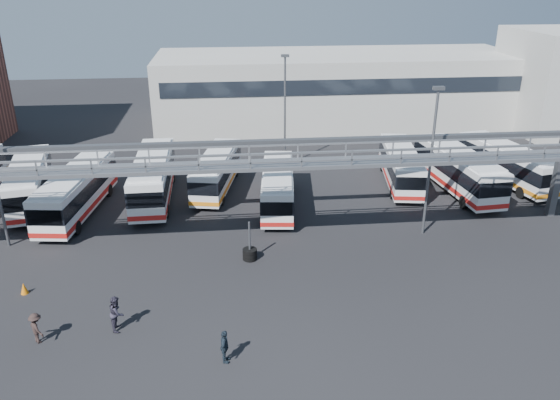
{
  "coord_description": "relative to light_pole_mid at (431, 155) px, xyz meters",
  "views": [
    {
      "loc": [
        -1.36,
        -25.91,
        16.88
      ],
      "look_at": [
        1.91,
        6.0,
        3.36
      ],
      "focal_mm": 35.0,
      "sensor_mm": 36.0,
      "label": 1
    }
  ],
  "objects": [
    {
      "name": "ground",
      "position": [
        -12.0,
        -7.0,
        -5.73
      ],
      "size": [
        140.0,
        140.0,
        0.0
      ],
      "primitive_type": "plane",
      "color": "black",
      "rests_on": "ground"
    },
    {
      "name": "gantry",
      "position": [
        -12.0,
        -1.13,
        -0.22
      ],
      "size": [
        51.4,
        5.15,
        7.1
      ],
      "color": "gray",
      "rests_on": "ground"
    },
    {
      "name": "warehouse",
      "position": [
        0.0,
        31.0,
        -1.73
      ],
      "size": [
        42.0,
        14.0,
        8.0
      ],
      "primitive_type": "cube",
      "color": "#9E9E99",
      "rests_on": "ground"
    },
    {
      "name": "light_pole_mid",
      "position": [
        0.0,
        0.0,
        0.0
      ],
      "size": [
        0.7,
        0.35,
        10.21
      ],
      "color": "#4C4F54",
      "rests_on": "ground"
    },
    {
      "name": "light_pole_back",
      "position": [
        -8.0,
        15.0,
        0.0
      ],
      "size": [
        0.7,
        0.35,
        10.21
      ],
      "color": "#4C4F54",
      "rests_on": "ground"
    },
    {
      "name": "bus_1",
      "position": [
        -28.67,
        8.3,
        -3.9
      ],
      "size": [
        4.62,
        11.15,
        3.3
      ],
      "rotation": [
        0.0,
        0.0,
        0.2
      ],
      "color": "silver",
      "rests_on": "ground"
    },
    {
      "name": "bus_2",
      "position": [
        -24.54,
        5.9,
        -3.88
      ],
      "size": [
        3.96,
        11.25,
        3.35
      ],
      "rotation": [
        0.0,
        0.0,
        -0.13
      ],
      "color": "silver",
      "rests_on": "ground"
    },
    {
      "name": "bus_3",
      "position": [
        -19.2,
        8.25,
        -3.79
      ],
      "size": [
        2.84,
        11.55,
        3.5
      ],
      "rotation": [
        0.0,
        0.0,
        0.02
      ],
      "color": "silver",
      "rests_on": "ground"
    },
    {
      "name": "bus_4",
      "position": [
        -14.22,
        9.82,
        -4.03
      ],
      "size": [
        4.3,
        10.35,
        3.06
      ],
      "rotation": [
        0.0,
        0.0,
        -0.2
      ],
      "color": "silver",
      "rests_on": "ground"
    },
    {
      "name": "bus_5",
      "position": [
        -9.57,
        5.74,
        -4.04
      ],
      "size": [
        3.39,
        10.21,
        3.04
      ],
      "rotation": [
        0.0,
        0.0,
        -0.11
      ],
      "color": "silver",
      "rests_on": "ground"
    },
    {
      "name": "bus_7",
      "position": [
        1.25,
        9.43,
        -3.99
      ],
      "size": [
        3.95,
        10.6,
        3.14
      ],
      "rotation": [
        0.0,
        0.0,
        -0.15
      ],
      "color": "silver",
      "rests_on": "ground"
    },
    {
      "name": "bus_8",
      "position": [
        5.43,
        7.56,
        -3.82
      ],
      "size": [
        3.62,
        11.53,
        3.45
      ],
      "rotation": [
        0.0,
        0.0,
        0.09
      ],
      "color": "silver",
      "rests_on": "ground"
    },
    {
      "name": "bus_9",
      "position": [
        10.39,
        8.93,
        -3.92
      ],
      "size": [
        4.56,
        11.03,
        3.26
      ],
      "rotation": [
        0.0,
        0.0,
        0.2
      ],
      "color": "silver",
      "rests_on": "ground"
    },
    {
      "name": "pedestrian_b",
      "position": [
        -19.2,
        -9.07,
        -4.78
      ],
      "size": [
        0.74,
        0.94,
        1.9
      ],
      "primitive_type": "imported",
      "rotation": [
        0.0,
        0.0,
        1.59
      ],
      "color": "#272433",
      "rests_on": "ground"
    },
    {
      "name": "pedestrian_c",
      "position": [
        -22.92,
        -9.78,
        -4.91
      ],
      "size": [
        1.15,
        1.19,
        1.63
      ],
      "primitive_type": "imported",
      "rotation": [
        0.0,
        0.0,
        2.29
      ],
      "color": "black",
      "rests_on": "ground"
    },
    {
      "name": "pedestrian_d",
      "position": [
        -13.81,
        -12.19,
        -4.88
      ],
      "size": [
        0.57,
        1.05,
        1.7
      ],
      "primitive_type": "imported",
      "rotation": [
        0.0,
        0.0,
        1.4
      ],
      "color": "#1B2632",
      "rests_on": "ground"
    },
    {
      "name": "cone_right",
      "position": [
        -25.06,
        -5.16,
        -5.39
      ],
      "size": [
        0.53,
        0.53,
        0.67
      ],
      "primitive_type": "cone",
      "rotation": [
        0.0,
        0.0,
        0.31
      ],
      "color": "orange",
      "rests_on": "ground"
    },
    {
      "name": "tire_stack",
      "position": [
        -12.15,
        -2.5,
        -5.29
      ],
      "size": [
        0.91,
        0.91,
        2.61
      ],
      "color": "black",
      "rests_on": "ground"
    }
  ]
}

